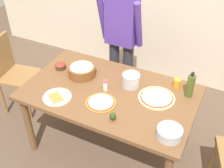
{
  "coord_description": "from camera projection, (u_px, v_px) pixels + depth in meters",
  "views": [
    {
      "loc": [
        0.93,
        -1.83,
        2.39
      ],
      "look_at": [
        0.0,
        0.05,
        0.81
      ],
      "focal_mm": 44.9,
      "sensor_mm": 36.0,
      "label": 1
    }
  ],
  "objects": [
    {
      "name": "steel_pot",
      "position": [
        131.0,
        80.0,
        2.65
      ],
      "size": [
        0.17,
        0.17,
        0.13
      ],
      "color": "#B7B7BC",
      "rests_on": "dining_table"
    },
    {
      "name": "cup_orange",
      "position": [
        177.0,
        83.0,
        2.65
      ],
      "size": [
        0.07,
        0.07,
        0.08
      ],
      "primitive_type": "cylinder",
      "color": "orange",
      "rests_on": "dining_table"
    },
    {
      "name": "salt_shaker",
      "position": [
        105.0,
        86.0,
        2.6
      ],
      "size": [
        0.04,
        0.04,
        0.11
      ],
      "color": "white",
      "rests_on": "dining_table"
    },
    {
      "name": "popcorn_bowl",
      "position": [
        82.0,
        70.0,
        2.8
      ],
      "size": [
        0.28,
        0.28,
        0.11
      ],
      "color": "brown",
      "rests_on": "dining_table"
    },
    {
      "name": "pizza_raw_on_board",
      "position": [
        157.0,
        98.0,
        2.53
      ],
      "size": [
        0.34,
        0.34,
        0.02
      ],
      "color": "beige",
      "rests_on": "dining_table"
    },
    {
      "name": "dining_table",
      "position": [
        110.0,
        99.0,
        2.68
      ],
      "size": [
        1.6,
        0.96,
        0.76
      ],
      "color": "brown",
      "rests_on": "ground"
    },
    {
      "name": "small_sauce_bowl",
      "position": [
        61.0,
        66.0,
        2.91
      ],
      "size": [
        0.11,
        0.11,
        0.06
      ],
      "color": "#4C2D1E",
      "rests_on": "dining_table"
    },
    {
      "name": "olive_oil_bottle",
      "position": [
        190.0,
        86.0,
        2.5
      ],
      "size": [
        0.07,
        0.07,
        0.26
      ],
      "color": "#47561E",
      "rests_on": "dining_table"
    },
    {
      "name": "person_cook",
      "position": [
        122.0,
        35.0,
        3.14
      ],
      "size": [
        0.49,
        0.25,
        1.62
      ],
      "color": "#2D2D38",
      "rests_on": "ground"
    },
    {
      "name": "ground",
      "position": [
        110.0,
        145.0,
        3.08
      ],
      "size": [
        8.0,
        8.0,
        0.0
      ],
      "primitive_type": "plane",
      "color": "brown"
    },
    {
      "name": "pizza_cooked_on_tray",
      "position": [
        101.0,
        102.0,
        2.48
      ],
      "size": [
        0.27,
        0.27,
        0.02
      ],
      "color": "#C67A33",
      "rests_on": "dining_table"
    },
    {
      "name": "avocado",
      "position": [
        113.0,
        116.0,
        2.3
      ],
      "size": [
        0.06,
        0.06,
        0.07
      ],
      "primitive_type": "ellipsoid",
      "color": "#2D4219",
      "rests_on": "dining_table"
    },
    {
      "name": "plate_with_slice",
      "position": [
        57.0,
        97.0,
        2.54
      ],
      "size": [
        0.26,
        0.26,
        0.02
      ],
      "color": "white",
      "rests_on": "dining_table"
    },
    {
      "name": "chair_wooden_left",
      "position": [
        12.0,
        71.0,
        3.28
      ],
      "size": [
        0.46,
        0.46,
        0.95
      ],
      "color": "olive",
      "rests_on": "ground"
    },
    {
      "name": "mixing_bowl_steel",
      "position": [
        169.0,
        133.0,
        2.15
      ],
      "size": [
        0.2,
        0.2,
        0.08
      ],
      "color": "#B7B7BC",
      "rests_on": "dining_table"
    }
  ]
}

